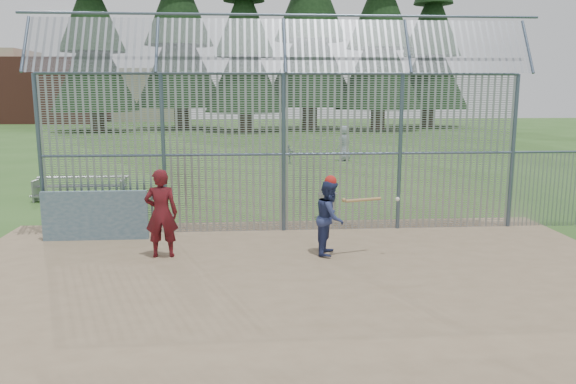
{
  "coord_description": "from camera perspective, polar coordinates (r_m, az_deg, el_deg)",
  "views": [
    {
      "loc": [
        -0.93,
        -10.6,
        3.61
      ],
      "look_at": [
        0.0,
        2.0,
        1.3
      ],
      "focal_mm": 35.0,
      "sensor_mm": 36.0,
      "label": 1
    }
  ],
  "objects": [
    {
      "name": "trash_can",
      "position": [
        15.86,
        4.02,
        -1.42
      ],
      "size": [
        0.56,
        0.56,
        0.82
      ],
      "color": "#919499",
      "rests_on": "ground"
    },
    {
      "name": "batting_gear",
      "position": [
        12.21,
        5.12,
        0.68
      ],
      "size": [
        1.58,
        0.52,
        0.57
      ],
      "color": "#B41C18",
      "rests_on": "ground"
    },
    {
      "name": "batter",
      "position": [
        12.37,
        4.3,
        -2.59
      ],
      "size": [
        0.82,
        0.94,
        1.65
      ],
      "primitive_type": "imported",
      "rotation": [
        0.0,
        0.0,
        1.29
      ],
      "color": "navy",
      "rests_on": "dirt_infield"
    },
    {
      "name": "bg_kid_seated",
      "position": [
        27.78,
        0.07,
        3.86
      ],
      "size": [
        0.58,
        0.31,
        0.93
      ],
      "primitive_type": "imported",
      "rotation": [
        0.0,
        0.0,
        2.98
      ],
      "color": "gray",
      "rests_on": "ground"
    },
    {
      "name": "bleacher",
      "position": [
        19.86,
        -20.3,
        0.44
      ],
      "size": [
        3.0,
        0.95,
        0.72
      ],
      "color": "slate",
      "rests_on": "ground"
    },
    {
      "name": "distant_buildings",
      "position": [
        70.69,
        -22.91,
        9.55
      ],
      "size": [
        26.5,
        10.5,
        8.0
      ],
      "color": "brown",
      "rests_on": "ground"
    },
    {
      "name": "backstop_fence",
      "position": [
        14.35,
        6.83,
        5.29
      ],
      "size": [
        20.09,
        0.81,
        5.3
      ],
      "color": "#47566B",
      "rests_on": "ground"
    },
    {
      "name": "dirt_infield",
      "position": [
        10.77,
        0.99,
        -9.18
      ],
      "size": [
        14.0,
        10.0,
        0.02
      ],
      "primitive_type": "cube",
      "color": "#756047",
      "rests_on": "ground"
    },
    {
      "name": "conifer_row",
      "position": [
        52.69,
        -1.13,
        18.23
      ],
      "size": [
        38.48,
        12.26,
        20.2
      ],
      "color": "#332319",
      "rests_on": "ground"
    },
    {
      "name": "dugout_wall",
      "position": [
        14.31,
        -19.0,
        -2.28
      ],
      "size": [
        2.5,
        0.12,
        1.2
      ],
      "primitive_type": "cube",
      "color": "#38566B",
      "rests_on": "dirt_infield"
    },
    {
      "name": "onlooker",
      "position": [
        12.4,
        -12.75,
        -2.12
      ],
      "size": [
        0.72,
        0.49,
        1.93
      ],
      "primitive_type": "imported",
      "rotation": [
        0.0,
        0.0,
        3.18
      ],
      "color": "maroon",
      "rests_on": "dirt_infield"
    },
    {
      "name": "bg_kid_standing",
      "position": [
        29.1,
        5.76,
        4.96
      ],
      "size": [
        1.04,
        1.01,
        1.8
      ],
      "primitive_type": "imported",
      "rotation": [
        0.0,
        0.0,
        3.86
      ],
      "color": "gray",
      "rests_on": "ground"
    },
    {
      "name": "ground",
      "position": [
        11.24,
        0.76,
        -8.38
      ],
      "size": [
        120.0,
        120.0,
        0.0
      ],
      "primitive_type": "plane",
      "color": "#2D511E",
      "rests_on": "ground"
    }
  ]
}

